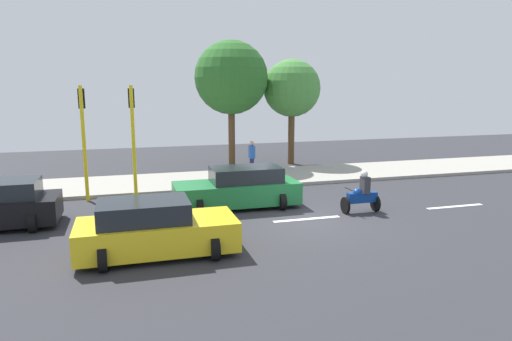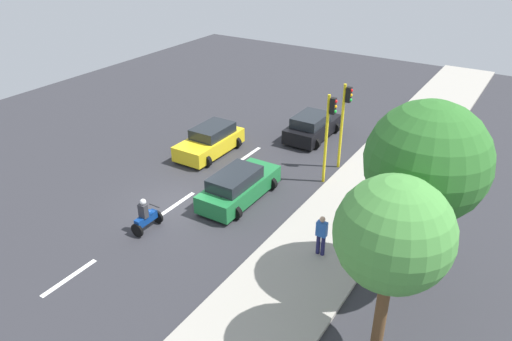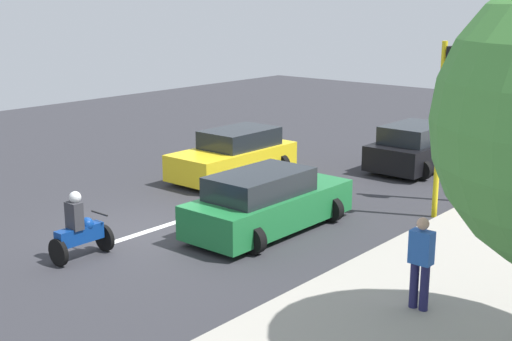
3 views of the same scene
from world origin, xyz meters
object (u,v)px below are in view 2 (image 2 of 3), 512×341
Objects in this scene: car_yellow_cab at (210,141)px; car_green at (239,186)px; pedestrian_near_signal at (321,234)px; street_tree_north at (427,162)px; car_black at (312,127)px; motorcycle at (146,217)px; traffic_light_midblock at (344,115)px; street_tree_center at (393,235)px; traffic_light_corner at (329,127)px.

car_yellow_cab is 0.92× the size of car_green.
pedestrian_near_signal is at bearing -29.80° from car_yellow_cab.
car_green is 0.67× the size of street_tree_north.
motorcycle is (-1.61, -12.24, -0.07)m from car_black.
motorcycle reaches higher than car_green.
traffic_light_midblock is 0.76× the size of street_tree_center.
pedestrian_near_signal is 5.00m from street_tree_north.
pedestrian_near_signal is 0.38× the size of traffic_light_corner.
street_tree_center is (3.40, -3.28, 3.22)m from pedestrian_near_signal.
motorcycle is at bearing -120.53° from traffic_light_corner.
car_black is 16.33m from street_tree_center.
traffic_light_midblock is (-2.36, 7.42, 1.87)m from pedestrian_near_signal.
motorcycle is 0.34× the size of traffic_light_corner.
street_tree_north is at bearing -21.95° from car_yellow_cab.
pedestrian_near_signal reaches higher than car_green.
car_black is 6.16m from car_yellow_cab.
car_green is 10.52m from street_tree_center.
car_yellow_cab is at bearing -128.59° from car_black.
pedestrian_near_signal reaches higher than car_black.
street_tree_center reaches higher than car_black.
car_green is at bearing 168.72° from street_tree_north.
street_tree_north is at bearing -48.91° from car_black.
car_yellow_cab is 2.50× the size of pedestrian_near_signal.
traffic_light_corner is 1.00× the size of traffic_light_midblock.
car_yellow_cab is at bearing 145.84° from street_tree_center.
car_green is at bearing -115.85° from traffic_light_midblock.
car_green is (4.12, -3.35, 0.00)m from car_yellow_cab.
car_yellow_cab is at bearing -177.33° from traffic_light_corner.
traffic_light_corner is at bearing 53.89° from car_green.
motorcycle is 0.91× the size of pedestrian_near_signal.
pedestrian_near_signal is at bearing 17.43° from motorcycle.
car_green is 1.02× the size of traffic_light_midblock.
car_green is 5.40m from pedestrian_near_signal.
car_yellow_cab is 7.16m from traffic_light_corner.
car_green is 2.72× the size of pedestrian_near_signal.
traffic_light_corner is (2.95, -4.50, 2.22)m from car_black.
pedestrian_near_signal is 0.25× the size of street_tree_north.
traffic_light_midblock is at bearing 17.72° from car_yellow_cab.
motorcycle is at bearing -166.61° from street_tree_north.
street_tree_north is at bearing 4.35° from pedestrian_near_signal.
traffic_light_midblock is (0.00, 1.85, 0.00)m from traffic_light_corner.
pedestrian_near_signal is at bearing -62.15° from car_black.
traffic_light_midblock is 0.66× the size of street_tree_north.
traffic_light_corner is at bearing 2.67° from car_yellow_cab.
traffic_light_midblock is at bearing 64.56° from motorcycle.
street_tree_north is (10.17, 2.42, 4.22)m from motorcycle.
pedestrian_near_signal is at bearing 136.05° from street_tree_center.
street_tree_north reaches higher than car_black.
street_tree_north is at bearing 13.39° from motorcycle.
traffic_light_midblock reaches higher than pedestrian_near_signal.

